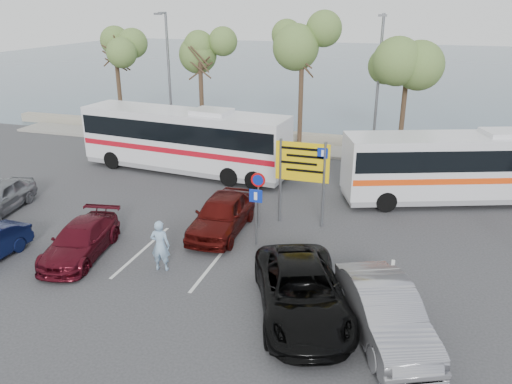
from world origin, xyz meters
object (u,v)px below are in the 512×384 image
(street_lamp_right, at_px, (378,80))
(pedestrian_near, at_px, (160,246))
(car_silver_b, at_px, (385,312))
(coach_bus_right, at_px, (463,169))
(car_red, at_px, (222,214))
(coach_bus_left, at_px, (184,142))
(street_lamp_left, at_px, (168,71))
(direction_sign, at_px, (302,168))
(suv_black, at_px, (301,292))
(car_maroon, at_px, (80,241))

(street_lamp_right, bearing_deg, pedestrian_near, -110.30)
(car_silver_b, relative_size, pedestrian_near, 2.51)
(coach_bus_right, bearing_deg, car_red, -145.77)
(street_lamp_right, height_order, coach_bus_left, street_lamp_right)
(street_lamp_left, distance_m, coach_bus_right, 18.64)
(street_lamp_left, distance_m, car_red, 15.02)
(street_lamp_left, distance_m, direction_sign, 15.24)
(street_lamp_right, relative_size, suv_black, 1.50)
(car_maroon, bearing_deg, coach_bus_left, 83.40)
(coach_bus_right, distance_m, pedestrian_near, 14.23)
(car_red, bearing_deg, car_maroon, -141.86)
(street_lamp_right, distance_m, coach_bus_right, 7.84)
(pedestrian_near, bearing_deg, coach_bus_left, -77.94)
(car_red, relative_size, suv_black, 0.85)
(direction_sign, xyz_separation_m, car_silver_b, (3.83, -6.70, -1.67))
(direction_sign, distance_m, car_red, 3.71)
(pedestrian_near, bearing_deg, street_lamp_left, -73.37)
(car_red, bearing_deg, car_silver_b, -38.45)
(coach_bus_left, xyz_separation_m, coach_bus_right, (14.00, -0.19, -0.10))
(street_lamp_right, relative_size, direction_sign, 2.23)
(coach_bus_left, xyz_separation_m, pedestrian_near, (3.76, -10.05, -0.74))
(street_lamp_right, relative_size, coach_bus_left, 0.69)
(street_lamp_left, relative_size, pedestrian_near, 4.35)
(direction_sign, distance_m, pedestrian_near, 6.58)
(coach_bus_left, height_order, car_maroon, coach_bus_left)
(street_lamp_right, distance_m, car_silver_b, 17.54)
(car_maroon, distance_m, car_red, 5.41)
(street_lamp_right, height_order, car_maroon, street_lamp_right)
(street_lamp_left, relative_size, coach_bus_right, 0.73)
(direction_sign, height_order, coach_bus_right, direction_sign)
(car_red, xyz_separation_m, suv_black, (4.28, -4.64, -0.03))
(coach_bus_right, bearing_deg, street_lamp_right, 128.48)
(street_lamp_left, height_order, direction_sign, street_lamp_left)
(street_lamp_right, distance_m, pedestrian_near, 16.95)
(coach_bus_right, bearing_deg, coach_bus_left, 179.20)
(pedestrian_near, bearing_deg, coach_bus_right, -144.53)
(street_lamp_right, xyz_separation_m, coach_bus_left, (-9.50, -5.47, -2.94))
(street_lamp_left, distance_m, suv_black, 21.14)
(car_red, distance_m, car_silver_b, 8.34)
(street_lamp_left, relative_size, car_red, 1.78)
(street_lamp_left, bearing_deg, street_lamp_right, 0.00)
(coach_bus_right, bearing_deg, direction_sign, -144.34)
(street_lamp_left, bearing_deg, car_maroon, -75.51)
(coach_bus_left, bearing_deg, car_red, -54.60)
(street_lamp_right, bearing_deg, suv_black, -91.95)
(street_lamp_right, xyz_separation_m, coach_bus_right, (4.50, -5.66, -3.04))
(coach_bus_left, distance_m, coach_bus_right, 14.00)
(car_maroon, bearing_deg, car_red, 30.30)
(direction_sign, distance_m, car_maroon, 8.89)
(street_lamp_right, height_order, coach_bus_right, street_lamp_right)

